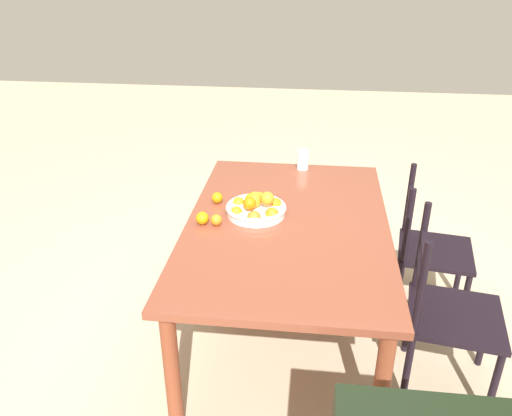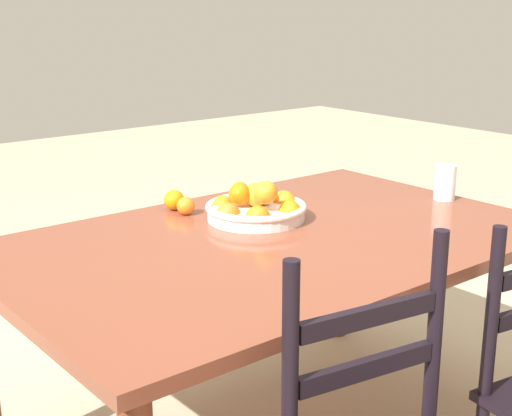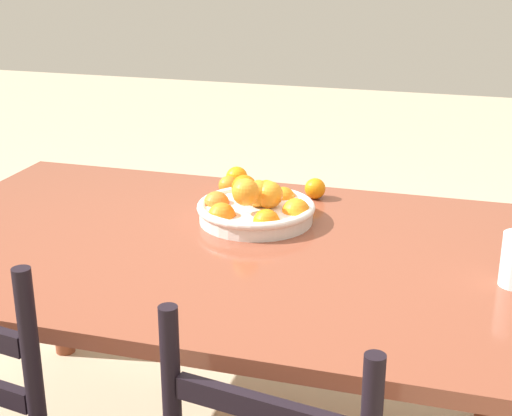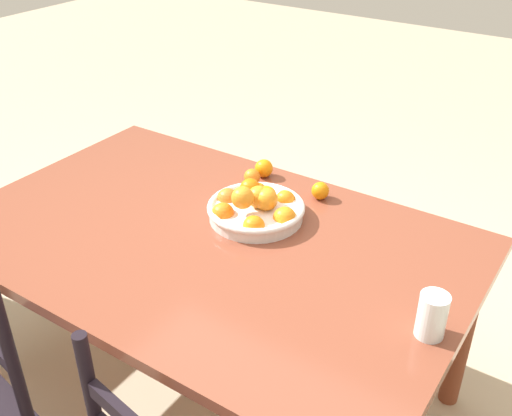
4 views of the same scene
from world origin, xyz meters
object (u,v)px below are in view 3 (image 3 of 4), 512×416
(dining_table, at_px, (212,269))
(orange_loose_2, at_px, (228,186))
(fruit_bowl, at_px, (256,207))
(orange_loose_1, at_px, (237,177))
(orange_loose_0, at_px, (315,189))

(dining_table, xyz_separation_m, orange_loose_2, (0.08, -0.38, 0.11))
(fruit_bowl, xyz_separation_m, orange_loose_1, (0.15, -0.28, -0.01))
(orange_loose_0, distance_m, orange_loose_2, 0.27)
(orange_loose_0, bearing_deg, dining_table, 65.71)
(dining_table, bearing_deg, orange_loose_2, -78.34)
(orange_loose_0, xyz_separation_m, orange_loose_2, (0.27, 0.05, -0.00))
(fruit_bowl, relative_size, orange_loose_1, 4.79)
(dining_table, bearing_deg, orange_loose_1, -80.72)
(dining_table, relative_size, orange_loose_2, 27.43)
(dining_table, xyz_separation_m, orange_loose_0, (-0.19, -0.43, 0.11))
(orange_loose_0, height_order, orange_loose_2, orange_loose_0)
(fruit_bowl, bearing_deg, orange_loose_2, -52.79)
(orange_loose_1, bearing_deg, dining_table, 99.28)
(orange_loose_0, relative_size, orange_loose_1, 0.92)
(fruit_bowl, xyz_separation_m, orange_loose_0, (-0.12, -0.24, -0.01))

